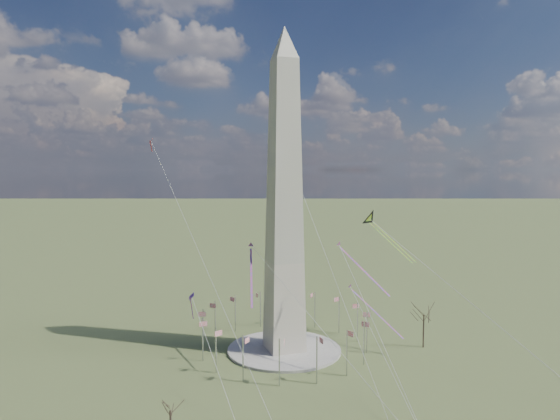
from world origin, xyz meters
name	(u,v)px	position (x,y,z in m)	size (l,w,h in m)	color
ground	(284,351)	(0.00, 0.00, 0.00)	(2000.00, 2000.00, 0.00)	#4C5D2E
plaza	(284,350)	(0.00, 0.00, 0.40)	(36.00, 36.00, 0.80)	#A8A49A
washington_monument	(284,200)	(0.00, 0.00, 47.95)	(15.56, 15.56, 100.00)	#C1B1A2
flagpole_ring	(284,328)	(0.00, 0.00, 7.27)	(54.40, 54.40, 13.00)	silver
tree_near	(424,313)	(43.64, -11.84, 11.50)	(9.21, 9.21, 16.12)	#3F2E26
tree_far	(170,408)	(-40.46, -41.39, 6.88)	(5.53, 5.53, 9.67)	#3F2E26
kite_delta_black	(372,221)	(35.61, 8.26, 39.40)	(13.10, 20.05, 16.66)	black
kite_diamond_purple	(192,299)	(-29.28, -0.94, 19.40)	(1.65, 2.62, 8.19)	#3D1C81
kite_streamer_left	(356,263)	(14.30, -20.78, 31.17)	(8.18, 17.90, 12.95)	#FD3C28
kite_streamer_mid	(251,266)	(-11.18, -1.41, 28.40)	(7.15, 21.91, 15.36)	#FD3C28
kite_streamer_right	(368,305)	(27.06, -5.08, 13.87)	(10.64, 18.85, 14.16)	#FD3C28
kite_small_red	(151,142)	(-37.42, 30.22, 66.78)	(1.34, 2.02, 4.34)	red
kite_small_white	(277,127)	(14.76, 50.33, 74.80)	(1.07, 1.65, 4.03)	white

